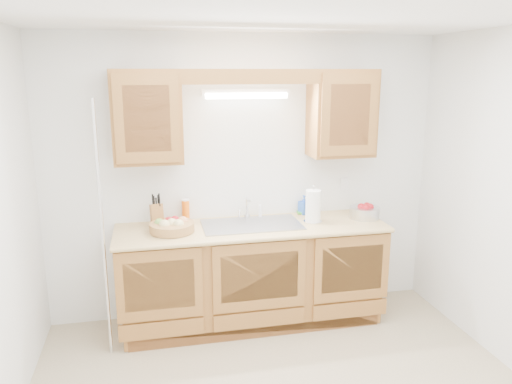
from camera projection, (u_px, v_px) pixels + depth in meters
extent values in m
plane|color=white|center=(296.00, 12.00, 2.75)|extent=(3.50, 3.50, 0.00)
cube|color=white|center=(245.00, 178.00, 4.47)|extent=(3.50, 0.02, 2.50)
cube|color=white|center=(421.00, 366.00, 1.62)|extent=(3.50, 0.02, 2.50)
cube|color=#9A622D|center=(252.00, 275.00, 4.37)|extent=(2.20, 0.60, 0.86)
cube|color=tan|center=(252.00, 228.00, 4.25)|extent=(2.30, 0.63, 0.04)
cube|color=#9A622D|center=(147.00, 117.00, 4.00)|extent=(0.55, 0.33, 0.75)
cube|color=#9A622D|center=(342.00, 113.00, 4.34)|extent=(0.55, 0.33, 0.75)
cube|color=#9A622D|center=(252.00, 77.00, 3.96)|extent=(2.20, 0.05, 0.12)
cylinder|color=white|center=(247.00, 96.00, 4.20)|extent=(0.70, 0.05, 0.05)
cube|color=white|center=(246.00, 92.00, 4.22)|extent=(0.76, 0.06, 0.05)
cube|color=#9E9EA3|center=(252.00, 225.00, 4.27)|extent=(0.84, 0.46, 0.01)
cube|color=#9E9EA3|center=(228.00, 236.00, 4.24)|extent=(0.39, 0.40, 0.16)
cube|color=#9E9EA3|center=(275.00, 232.00, 4.33)|extent=(0.39, 0.40, 0.16)
cylinder|color=silver|center=(247.00, 216.00, 4.45)|extent=(0.06, 0.06, 0.04)
cylinder|color=silver|center=(247.00, 208.00, 4.43)|extent=(0.02, 0.02, 0.16)
cylinder|color=silver|center=(248.00, 199.00, 4.37)|extent=(0.02, 0.12, 0.02)
cylinder|color=white|center=(260.00, 211.00, 4.47)|extent=(0.03, 0.03, 0.12)
cylinder|color=silver|center=(103.00, 233.00, 3.74)|extent=(0.03, 0.03, 2.00)
cube|color=white|center=(344.00, 184.00, 4.68)|extent=(0.08, 0.01, 0.12)
cylinder|color=#B08347|center=(172.00, 227.00, 4.08)|extent=(0.42, 0.42, 0.07)
sphere|color=#D8C67F|center=(165.00, 225.00, 4.02)|extent=(0.09, 0.09, 0.09)
sphere|color=#D8C67F|center=(179.00, 225.00, 4.03)|extent=(0.09, 0.09, 0.09)
sphere|color=tan|center=(183.00, 221.00, 4.13)|extent=(0.09, 0.09, 0.09)
sphere|color=#A6131B|center=(169.00, 222.00, 4.12)|extent=(0.08, 0.08, 0.08)
sphere|color=#72A53F|center=(159.00, 223.00, 4.08)|extent=(0.08, 0.08, 0.08)
sphere|color=#D8C67F|center=(172.00, 224.00, 4.06)|extent=(0.09, 0.09, 0.09)
sphere|color=#A6131B|center=(175.00, 220.00, 4.16)|extent=(0.08, 0.08, 0.08)
cube|color=#9A622D|center=(157.00, 215.00, 4.20)|extent=(0.12, 0.18, 0.22)
cylinder|color=black|center=(153.00, 203.00, 4.15)|extent=(0.02, 0.04, 0.08)
cylinder|color=black|center=(156.00, 202.00, 4.16)|extent=(0.02, 0.04, 0.08)
cylinder|color=black|center=(160.00, 202.00, 4.16)|extent=(0.02, 0.04, 0.08)
cylinder|color=black|center=(154.00, 200.00, 4.19)|extent=(0.02, 0.04, 0.08)
cylinder|color=black|center=(158.00, 200.00, 4.19)|extent=(0.02, 0.04, 0.08)
cylinder|color=black|center=(153.00, 199.00, 4.21)|extent=(0.02, 0.04, 0.08)
cylinder|color=black|center=(159.00, 198.00, 4.22)|extent=(0.02, 0.04, 0.08)
cylinder|color=orange|center=(186.00, 211.00, 4.36)|extent=(0.07, 0.07, 0.19)
cylinder|color=white|center=(185.00, 200.00, 4.33)|extent=(0.07, 0.07, 0.01)
imported|color=blue|center=(304.00, 205.00, 4.58)|extent=(0.11, 0.11, 0.18)
cube|color=#CC333F|center=(304.00, 214.00, 4.60)|extent=(0.13, 0.10, 0.01)
cube|color=green|center=(304.00, 212.00, 4.60)|extent=(0.13, 0.10, 0.02)
cylinder|color=silver|center=(313.00, 221.00, 4.35)|extent=(0.16, 0.16, 0.01)
cylinder|color=silver|center=(313.00, 204.00, 4.32)|extent=(0.02, 0.02, 0.32)
cylinder|color=white|center=(313.00, 206.00, 4.32)|extent=(0.17, 0.17, 0.27)
sphere|color=silver|center=(314.00, 186.00, 4.28)|extent=(0.02, 0.02, 0.02)
cylinder|color=silver|center=(364.00, 212.00, 4.46)|extent=(0.34, 0.34, 0.10)
sphere|color=#A6131B|center=(361.00, 207.00, 4.44)|extent=(0.07, 0.07, 0.07)
sphere|color=#A6131B|center=(367.00, 206.00, 4.48)|extent=(0.07, 0.07, 0.07)
sphere|color=#A6131B|center=(366.00, 208.00, 4.42)|extent=(0.07, 0.07, 0.07)
sphere|color=#A6131B|center=(370.00, 207.00, 4.44)|extent=(0.07, 0.07, 0.07)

